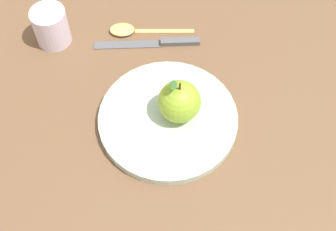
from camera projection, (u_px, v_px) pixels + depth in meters
ground_plane at (158, 114)px, 0.79m from camera, size 2.40×2.40×0.00m
dinner_plate at (168, 119)px, 0.77m from camera, size 0.23×0.23×0.02m
apple at (179, 102)px, 0.74m from camera, size 0.07×0.07×0.09m
cup at (51, 25)px, 0.84m from camera, size 0.06×0.06×0.07m
knife at (157, 43)px, 0.86m from camera, size 0.20×0.02×0.01m
spoon at (131, 30)px, 0.88m from camera, size 0.16×0.03×0.01m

